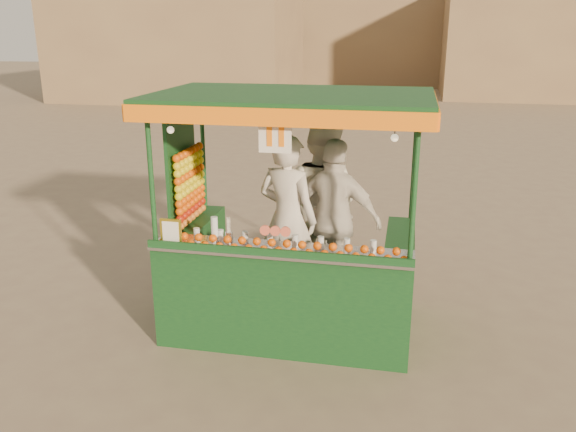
% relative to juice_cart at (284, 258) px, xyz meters
% --- Properties ---
extents(ground, '(90.00, 90.00, 0.00)m').
position_rel_juice_cart_xyz_m(ground, '(0.03, 0.04, -0.80)').
color(ground, '#6F5D4F').
rests_on(ground, ground).
extents(building_left, '(10.00, 6.00, 6.00)m').
position_rel_juice_cart_xyz_m(building_left, '(-8.97, 20.04, 2.20)').
color(building_left, '#89704E').
rests_on(building_left, ground).
extents(building_right, '(9.00, 6.00, 5.00)m').
position_rel_juice_cart_xyz_m(building_right, '(7.03, 24.04, 1.70)').
color(building_right, '#89704E').
rests_on(building_right, ground).
extents(building_center, '(14.00, 7.00, 7.00)m').
position_rel_juice_cart_xyz_m(building_center, '(-1.97, 30.04, 2.70)').
color(building_center, '#89704E').
rests_on(building_center, ground).
extents(juice_cart, '(2.74, 1.77, 2.49)m').
position_rel_juice_cart_xyz_m(juice_cart, '(0.00, 0.00, 0.00)').
color(juice_cart, '#0F381A').
rests_on(juice_cart, ground).
extents(vendor_left, '(0.75, 0.61, 1.79)m').
position_rel_juice_cart_xyz_m(vendor_left, '(0.01, 0.15, 0.38)').
color(vendor_left, beige).
rests_on(vendor_left, ground).
extents(vendor_middle, '(1.10, 0.99, 1.87)m').
position_rel_juice_cart_xyz_m(vendor_middle, '(0.28, 0.70, 0.42)').
color(vendor_middle, white).
rests_on(vendor_middle, ground).
extents(vendor_right, '(1.08, 0.63, 1.72)m').
position_rel_juice_cart_xyz_m(vendor_right, '(0.49, 0.33, 0.35)').
color(vendor_right, silver).
rests_on(vendor_right, ground).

